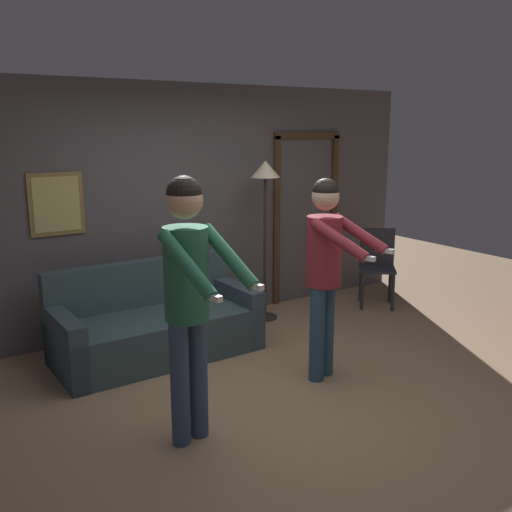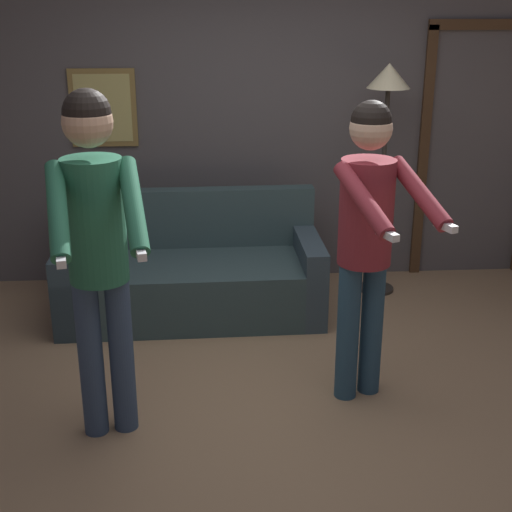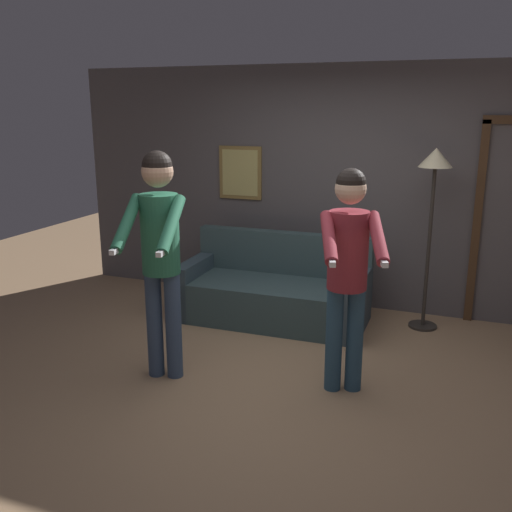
{
  "view_description": "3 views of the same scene",
  "coord_description": "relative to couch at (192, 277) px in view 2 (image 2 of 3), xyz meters",
  "views": [
    {
      "loc": [
        -2.59,
        -3.48,
        2.14
      ],
      "look_at": [
        -0.36,
        -0.1,
        1.22
      ],
      "focal_mm": 40.0,
      "sensor_mm": 36.0,
      "label": 1
    },
    {
      "loc": [
        -0.41,
        -3.6,
        2.24
      ],
      "look_at": [
        -0.17,
        -0.1,
        0.96
      ],
      "focal_mm": 50.0,
      "sensor_mm": 36.0,
      "label": 2
    },
    {
      "loc": [
        1.26,
        -3.98,
        2.17
      ],
      "look_at": [
        -0.22,
        -0.07,
        1.06
      ],
      "focal_mm": 40.0,
      "sensor_mm": 36.0,
      "label": 3
    }
  ],
  "objects": [
    {
      "name": "ground_plane",
      "position": [
        0.55,
        -1.35,
        -0.28
      ],
      "size": [
        12.0,
        12.0,
        0.0
      ],
      "primitive_type": "plane",
      "color": "tan"
    },
    {
      "name": "back_wall_assembly",
      "position": [
        0.57,
        0.74,
        1.02
      ],
      "size": [
        6.4,
        0.1,
        2.6
      ],
      "color": "#595456",
      "rests_on": "ground_plane"
    },
    {
      "name": "couch",
      "position": [
        0.0,
        0.0,
        0.0
      ],
      "size": [
        1.91,
        0.88,
        0.87
      ],
      "color": "#394E50",
      "rests_on": "ground_plane"
    },
    {
      "name": "torchiere_lamp",
      "position": [
        1.48,
        0.32,
        1.2
      ],
      "size": [
        0.32,
        0.32,
        1.79
      ],
      "color": "#332D28",
      "rests_on": "ground_plane"
    },
    {
      "name": "person_standing_left",
      "position": [
        -0.42,
        -1.56,
        0.86
      ],
      "size": [
        0.52,
        0.71,
        1.84
      ],
      "color": "#394E6D",
      "rests_on": "ground_plane"
    },
    {
      "name": "person_standing_right",
      "position": [
        1.01,
        -1.27,
        0.78
      ],
      "size": [
        0.57,
        0.73,
        1.74
      ],
      "color": "#2C4F6A",
      "rests_on": "ground_plane"
    }
  ]
}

